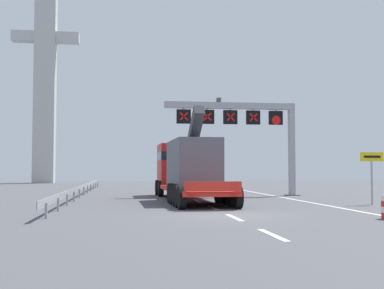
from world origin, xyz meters
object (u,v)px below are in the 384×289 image
(heavy_haul_truck_red, at_px, (186,167))
(bridge_pylon_distant, at_px, (45,62))
(exit_sign_yellow, at_px, (372,166))
(overhead_lane_gantry, at_px, (247,122))

(heavy_haul_truck_red, height_order, bridge_pylon_distant, bridge_pylon_distant)
(heavy_haul_truck_red, height_order, exit_sign_yellow, heavy_haul_truck_red)
(overhead_lane_gantry, bearing_deg, exit_sign_yellow, -63.21)
(heavy_haul_truck_red, xyz_separation_m, exit_sign_yellow, (9.31, -5.66, 0.08))
(exit_sign_yellow, bearing_deg, heavy_haul_truck_red, 148.71)
(exit_sign_yellow, bearing_deg, bridge_pylon_distant, 119.19)
(overhead_lane_gantry, distance_m, exit_sign_yellow, 10.58)
(exit_sign_yellow, height_order, bridge_pylon_distant, bridge_pylon_distant)
(exit_sign_yellow, distance_m, bridge_pylon_distant, 51.67)
(bridge_pylon_distant, bearing_deg, heavy_haul_truck_red, -68.43)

